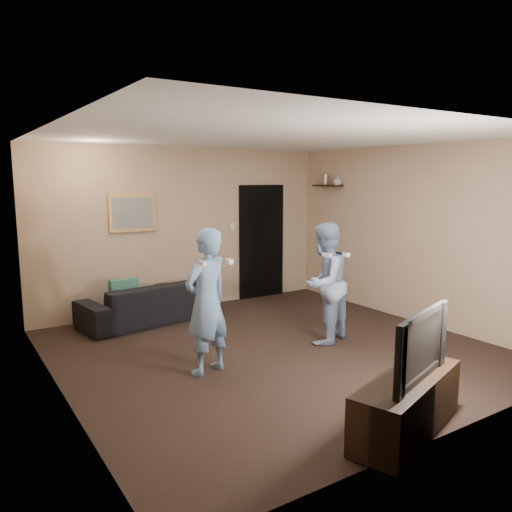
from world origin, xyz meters
TOP-DOWN VIEW (x-y plane):
  - ground at (0.00, 0.00)m, footprint 5.00×5.00m
  - ceiling at (0.00, 0.00)m, footprint 5.00×5.00m
  - wall_back at (0.00, 2.50)m, footprint 5.00×0.04m
  - wall_front at (0.00, -2.50)m, footprint 5.00×0.04m
  - wall_left at (-2.50, 0.00)m, footprint 0.04×5.00m
  - wall_right at (2.50, 0.00)m, footprint 0.04×5.00m
  - sofa at (-0.84, 2.02)m, footprint 2.12×1.08m
  - throw_pillow at (-1.22, 2.02)m, footprint 0.42×0.17m
  - painting_frame at (-0.90, 2.48)m, footprint 0.72×0.05m
  - painting_canvas at (-0.90, 2.45)m, footprint 0.62×0.01m
  - doorway at (1.45, 2.47)m, footprint 0.90×0.06m
  - light_switch at (0.85, 2.48)m, footprint 0.08×0.02m
  - wall_shelf at (2.39, 1.80)m, footprint 0.20×0.60m
  - shelf_vase at (2.39, 1.55)m, footprint 0.19×0.19m
  - shelf_figurine at (2.39, 1.86)m, footprint 0.06×0.06m
  - tv_console at (-0.24, -2.30)m, footprint 1.42×0.84m
  - television at (-0.24, -2.30)m, footprint 0.99×0.44m
  - wii_player_left at (-1.03, -0.21)m, footprint 0.67×0.56m
  - wii_player_right at (0.72, -0.10)m, footprint 0.92×0.83m

SIDE VIEW (x-z plane):
  - ground at x=0.00m, z-range 0.00..0.00m
  - tv_console at x=-0.24m, z-range 0.01..0.49m
  - sofa at x=-0.84m, z-range 0.00..0.59m
  - throw_pillow at x=-1.22m, z-range 0.27..0.69m
  - television at x=-0.24m, z-range 0.49..1.07m
  - wii_player_right at x=0.72m, z-range 0.00..1.57m
  - wii_player_left at x=-1.03m, z-range 0.00..1.60m
  - doorway at x=1.45m, z-range 0.00..2.00m
  - wall_back at x=0.00m, z-range 0.00..2.60m
  - wall_front at x=0.00m, z-range 0.00..2.60m
  - wall_left at x=-2.50m, z-range 0.00..2.60m
  - wall_right at x=2.50m, z-range 0.00..2.60m
  - light_switch at x=0.85m, z-range 1.24..1.36m
  - painting_frame at x=-0.90m, z-range 1.32..1.89m
  - painting_canvas at x=-0.90m, z-range 1.37..1.83m
  - wall_shelf at x=2.39m, z-range 1.98..2.00m
  - shelf_vase at x=2.39m, z-range 2.00..2.16m
  - shelf_figurine at x=2.39m, z-range 2.00..2.18m
  - ceiling at x=0.00m, z-range 2.58..2.62m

